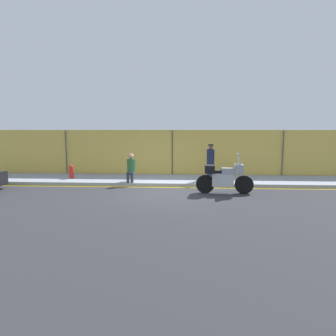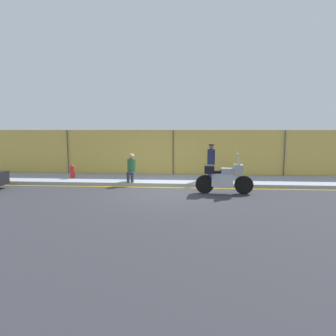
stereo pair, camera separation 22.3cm
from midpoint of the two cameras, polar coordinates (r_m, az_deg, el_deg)
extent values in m
plane|color=#2D2D33|center=(11.73, -0.56, -4.66)|extent=(120.00, 120.00, 0.00)
cube|color=#8E93A3|center=(14.07, 0.11, -2.31)|extent=(40.95, 2.62, 0.15)
cube|color=gold|center=(12.71, -0.25, -3.70)|extent=(40.95, 0.18, 0.01)
cube|color=gold|center=(15.31, 0.40, 2.75)|extent=(38.91, 0.08, 2.41)
cylinder|color=#4C4C51|center=(16.44, -19.19, 2.66)|extent=(0.05, 0.05, 2.41)
cylinder|color=#4C4C51|center=(15.21, 0.38, 2.72)|extent=(0.05, 0.05, 2.41)
cylinder|color=#4C4C51|center=(15.91, 20.64, 2.45)|extent=(0.05, 0.05, 2.41)
cylinder|color=black|center=(11.76, 13.76, -3.10)|extent=(0.71, 0.16, 0.70)
cylinder|color=black|center=(11.63, 6.54, -3.05)|extent=(0.71, 0.16, 0.70)
cube|color=silver|center=(11.63, 9.82, -2.20)|extent=(0.82, 0.30, 0.51)
cube|color=#999EA3|center=(11.60, 10.88, -0.53)|extent=(0.53, 0.32, 0.22)
cube|color=black|center=(11.58, 9.42, -0.72)|extent=(0.61, 0.30, 0.10)
cube|color=#999EA3|center=(11.64, 12.77, -0.16)|extent=(0.33, 0.48, 0.34)
cube|color=silver|center=(11.59, 12.82, 1.70)|extent=(0.12, 0.42, 0.42)
cube|color=black|center=(11.54, 7.38, -0.20)|extent=(0.37, 0.51, 0.30)
cylinder|color=#191E38|center=(13.97, 7.61, -0.69)|extent=(0.29, 0.29, 0.69)
cylinder|color=#191E38|center=(13.89, 7.66, 2.14)|extent=(0.35, 0.35, 0.69)
sphere|color=brown|center=(13.86, 7.70, 4.02)|extent=(0.22, 0.22, 0.22)
cylinder|color=black|center=(13.85, 7.70, 4.40)|extent=(0.25, 0.25, 0.05)
cylinder|color=#2D3342|center=(13.08, -8.12, -1.94)|extent=(0.12, 0.12, 0.39)
cylinder|color=#2D3342|center=(13.04, -7.37, -1.95)|extent=(0.12, 0.12, 0.39)
cube|color=#2D3342|center=(13.22, -7.60, -0.97)|extent=(0.33, 0.39, 0.10)
cylinder|color=#2D6033|center=(13.36, -7.47, 0.53)|extent=(0.39, 0.39, 0.55)
sphere|color=tan|center=(13.32, -7.50, 2.22)|extent=(0.24, 0.24, 0.24)
cylinder|color=red|center=(14.86, -18.34, -0.94)|extent=(0.20, 0.20, 0.48)
sphere|color=red|center=(14.83, -18.39, 0.19)|extent=(0.18, 0.18, 0.18)
cylinder|color=red|center=(14.76, -18.50, -0.91)|extent=(0.07, 0.08, 0.07)
camera|label=1|loc=(0.11, -90.51, -0.07)|focal=32.00mm
camera|label=2|loc=(0.11, 89.49, 0.07)|focal=32.00mm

